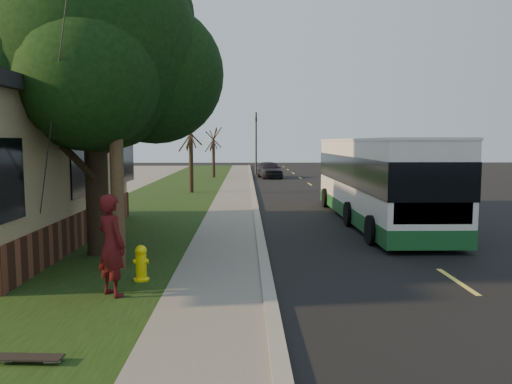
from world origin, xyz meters
TOP-DOWN VIEW (x-y plane):
  - ground at (0.00, 0.00)m, footprint 120.00×120.00m
  - road at (4.00, 10.00)m, footprint 8.00×80.00m
  - curb at (0.00, 10.00)m, footprint 0.25×80.00m
  - sidewalk at (-1.00, 10.00)m, footprint 2.00×80.00m
  - grass_verge at (-4.50, 10.00)m, footprint 5.00×80.00m
  - fire_hydrant at (-2.60, 0.00)m, footprint 0.32×0.32m
  - utility_pole at (-3.31, 0.99)m, footprint 2.86×3.21m
  - leafy_tree at (-4.17, 2.65)m, footprint 6.30×6.00m
  - bare_tree_near at (-3.50, 18.00)m, footprint 1.38×1.21m
  - bare_tree_far at (-3.00, 30.00)m, footprint 1.38×1.21m
  - traffic_signal at (0.50, 34.00)m, footprint 0.18×0.22m
  - transit_bus at (4.32, 7.84)m, footprint 2.59×11.21m
  - skateboarder at (-2.92, -1.01)m, footprint 0.82×0.80m
  - skateboard_spare at (-3.27, -3.86)m, footprint 0.92×0.28m
  - distant_car at (1.50, 30.08)m, footprint 2.16×4.22m

SIDE VIEW (x-z plane):
  - ground at x=0.00m, z-range 0.00..0.00m
  - road at x=4.00m, z-range 0.00..0.01m
  - grass_verge at x=-4.50m, z-range 0.00..0.07m
  - sidewalk at x=-1.00m, z-range 0.00..0.08m
  - curb at x=0.00m, z-range 0.00..0.12m
  - skateboard_spare at x=-3.27m, z-range 0.09..0.18m
  - fire_hydrant at x=-2.60m, z-range 0.06..0.80m
  - distant_car at x=1.50m, z-range 0.00..1.38m
  - skateboarder at x=-2.92m, z-range 0.07..1.97m
  - transit_bus at x=4.32m, z-range 0.10..3.14m
  - bare_tree_far at x=-3.00m, z-range -0.01..4.02m
  - bare_tree_near at x=-3.50m, z-range 0.00..4.30m
  - traffic_signal at x=0.50m, z-range 0.41..5.91m
  - utility_pole at x=-3.31m, z-range 0.10..9.17m
  - leafy_tree at x=-4.17m, z-range 1.27..9.07m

